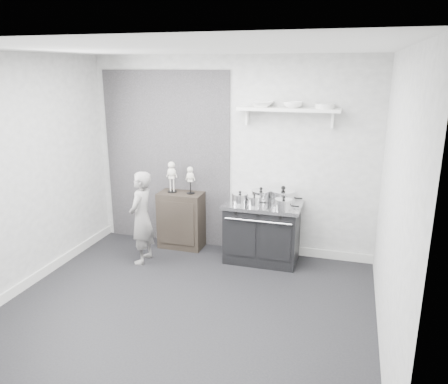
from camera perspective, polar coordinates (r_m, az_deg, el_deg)
The scene contains 16 objects.
ground at distance 4.94m, azimuth -5.14°, elevation -14.95°, with size 4.00×4.00×0.00m, color black.
room_shell at distance 4.50m, azimuth -6.01°, elevation 4.43°, with size 4.02×3.62×2.71m.
wall_shelf at distance 5.68m, azimuth 8.40°, elevation 10.52°, with size 1.30×0.26×0.24m.
stove at distance 5.90m, azimuth 4.99°, elevation -5.21°, with size 1.01×0.63×0.81m.
side_cabinet at distance 6.35m, azimuth -5.57°, elevation -3.64°, with size 0.63×0.37×0.82m, color black.
child at distance 5.86m, azimuth -10.71°, elevation -3.31°, with size 0.45×0.30×1.25m, color gray.
pot_front_left at distance 5.71m, azimuth 2.10°, elevation -0.87°, with size 0.30×0.21×0.18m.
pot_back_left at distance 5.84m, azimuth 4.84°, elevation -0.48°, with size 0.34×0.26×0.20m.
pot_back_right at distance 5.80m, azimuth 7.71°, elevation -0.57°, with size 0.42×0.34×0.23m.
pot_front_right at distance 5.50m, azimuth 7.78°, elevation -1.64°, with size 0.31×0.22×0.18m.
pot_front_center at distance 5.63m, azimuth 3.98°, elevation -1.22°, with size 0.26×0.17×0.16m.
skeleton_full at distance 6.21m, azimuth -6.85°, elevation 2.28°, with size 0.14×0.09×0.51m, color beige, non-canonical shape.
skeleton_torso at distance 6.11m, azimuth -4.42°, elevation 1.82°, with size 0.13×0.08×0.45m, color beige, non-canonical shape.
bowl_large at distance 5.73m, azimuth 4.94°, elevation 11.37°, with size 0.31×0.31×0.08m, color white.
bowl_small at distance 5.66m, azimuth 8.99°, elevation 11.19°, with size 0.25×0.25×0.08m, color white.
plate_stack at distance 5.62m, azimuth 13.02°, elevation 10.86°, with size 0.23×0.23×0.06m, color silver.
Camera 1 is at (1.61, -3.92, 2.53)m, focal length 35.00 mm.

